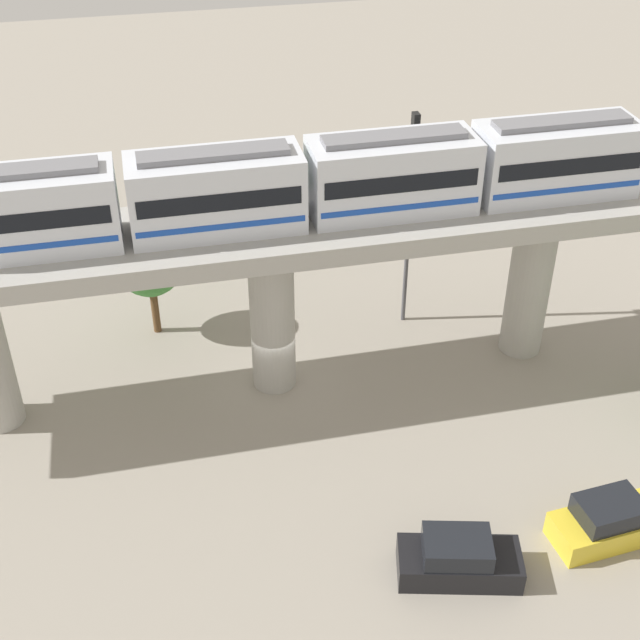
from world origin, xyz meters
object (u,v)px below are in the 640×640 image
(parked_car_yellow, at_px, (609,522))
(tree_mid_lot, at_px, (203,184))
(tree_near_viaduct, at_px, (149,264))
(train, at_px, (306,183))
(parked_car_black, at_px, (459,559))
(signal_post, at_px, (410,214))

(parked_car_yellow, bearing_deg, tree_mid_lot, 20.28)
(tree_near_viaduct, bearing_deg, parked_car_yellow, -137.85)
(train, bearing_deg, tree_near_viaduct, 51.25)
(parked_car_black, bearing_deg, train, 27.11)
(train, bearing_deg, parked_car_yellow, -143.00)
(parked_car_black, height_order, parked_car_yellow, same)
(parked_car_yellow, bearing_deg, tree_near_viaduct, 37.04)
(parked_car_black, height_order, tree_mid_lot, tree_mid_lot)
(train, height_order, tree_mid_lot, train)
(train, height_order, parked_car_black, train)
(tree_near_viaduct, relative_size, tree_mid_lot, 0.97)
(tree_mid_lot, xyz_separation_m, signal_post, (-9.56, -8.46, 2.19))
(parked_car_yellow, height_order, tree_mid_lot, tree_mid_lot)
(train, distance_m, parked_car_yellow, 16.74)
(parked_car_black, xyz_separation_m, tree_mid_lot, (24.75, 5.72, 2.89))
(train, height_order, tree_near_viaduct, train)
(parked_car_black, distance_m, parked_car_yellow, 5.84)
(parked_car_black, bearing_deg, parked_car_yellow, -72.06)
(tree_near_viaduct, bearing_deg, signal_post, -98.02)
(train, relative_size, tree_near_viaduct, 5.16)
(tree_near_viaduct, distance_m, signal_post, 12.09)
(tree_mid_lot, bearing_deg, signal_post, -138.47)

